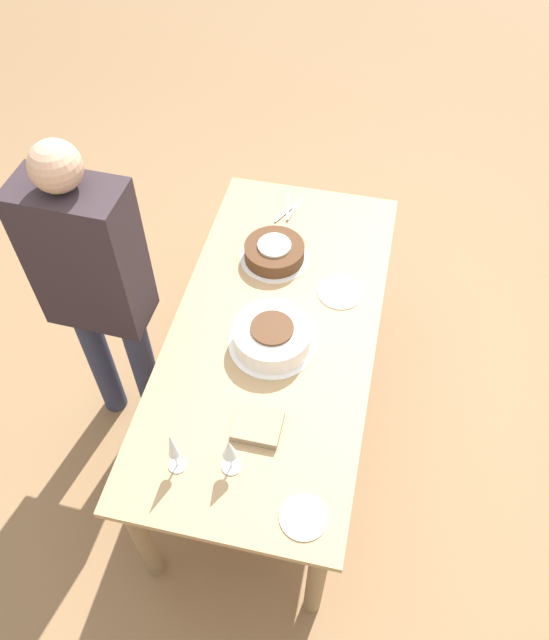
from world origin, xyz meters
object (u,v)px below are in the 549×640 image
(cake_center_white, at_px, (272,336))
(wine_glass_near, at_px, (172,447))
(person_cutting, at_px, (94,281))
(cake_front_chocolate, at_px, (274,252))
(wine_glass_far, at_px, (229,450))

(cake_center_white, relative_size, wine_glass_near, 1.60)
(wine_glass_near, xyz_separation_m, person_cutting, (-0.58, -0.50, 0.07))
(cake_front_chocolate, distance_m, person_cutting, 0.79)
(cake_front_chocolate, xyz_separation_m, wine_glass_far, (1.01, 0.07, 0.09))
(wine_glass_far, relative_size, person_cutting, 0.11)
(cake_center_white, xyz_separation_m, person_cutting, (0.00, -0.71, 0.16))
(wine_glass_near, xyz_separation_m, wine_glass_far, (-0.04, 0.18, -0.01))
(wine_glass_far, distance_m, person_cutting, 0.88)
(wine_glass_far, bearing_deg, wine_glass_near, -78.70)
(wine_glass_far, xyz_separation_m, person_cutting, (-0.54, -0.69, 0.08))
(wine_glass_near, bearing_deg, cake_front_chocolate, 173.96)
(cake_front_chocolate, relative_size, person_cutting, 0.19)
(cake_front_chocolate, bearing_deg, cake_center_white, 11.49)
(person_cutting, bearing_deg, cake_center_white, 2.03)
(cake_center_white, xyz_separation_m, cake_front_chocolate, (-0.47, -0.09, -0.01))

